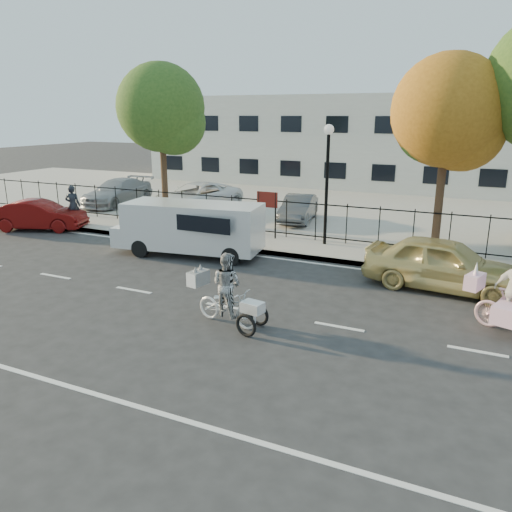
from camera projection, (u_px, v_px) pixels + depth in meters
The scene contains 19 objects.
ground at pixel (227, 307), 12.95m from camera, with size 120.00×120.00×0.00m, color #333334.
road_markings at pixel (227, 307), 12.95m from camera, with size 60.00×9.52×0.01m, color silver, non-canonical shape.
curb at pixel (295, 256), 17.33m from camera, with size 60.00×0.10×0.15m, color #A8A399.
sidewalk at pixel (305, 249), 18.25m from camera, with size 60.00×2.20×0.15m, color #A8A399.
parking_lot at pixel (363, 208), 26.01m from camera, with size 60.00×15.60×0.15m, color #A8A399.
iron_fence at pixel (316, 221), 18.98m from camera, with size 58.00×0.06×1.50m, color black, non-canonical shape.
building at pixel (400, 142), 33.92m from camera, with size 34.00×10.00×6.00m, color silver.
lamppost at pixel (328, 164), 17.82m from camera, with size 0.36×0.36×4.33m.
street_sign at pixel (267, 206), 19.24m from camera, with size 0.85×0.06×1.80m.
zebra_trike at pixel (227, 297), 11.74m from camera, with size 2.07×1.00×1.76m.
white_van at pixel (191, 227), 17.47m from camera, with size 5.42×2.41×1.85m.
red_sedan at pixel (39, 215), 21.38m from camera, with size 1.36×3.89×1.28m, color #5E0B0A.
gold_sedan at pixel (444, 264), 14.06m from camera, with size 1.77×4.40×1.50m, color tan.
pedestrian at pixel (73, 205), 21.62m from camera, with size 0.63×0.41×1.72m, color black.
lot_car_a at pixel (118, 192), 26.49m from camera, with size 1.88×4.62×1.34m, color #979A9E.
lot_car_b at pixel (196, 197), 24.79m from camera, with size 2.30×4.99×1.39m, color white.
lot_car_c at pixel (298, 208), 22.43m from camera, with size 1.23×3.53×1.16m, color #474A4E.
tree_west at pixel (164, 112), 21.63m from camera, with size 3.82×3.82×7.00m.
tree_mid at pixel (452, 117), 16.29m from camera, with size 3.70×3.70×6.78m.
Camera 1 is at (5.79, -10.64, 4.84)m, focal length 35.00 mm.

